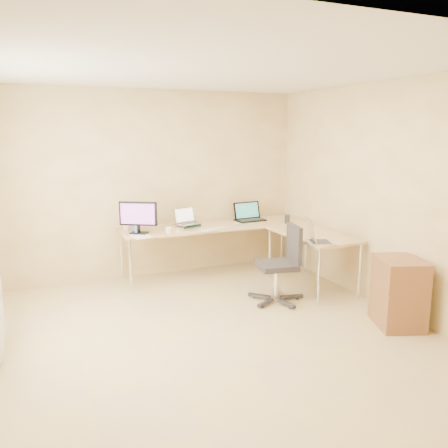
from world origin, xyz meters
name	(u,v)px	position (x,y,z in m)	size (l,w,h in m)	color
floor	(217,334)	(0.00, 0.00, 0.00)	(4.50, 4.50, 0.00)	tan
ceiling	(216,68)	(0.00, 0.00, 2.60)	(4.50, 4.50, 0.00)	white
wall_back	(156,184)	(0.00, 2.25, 1.30)	(4.50, 4.50, 0.00)	beige
wall_front	(376,273)	(0.00, -2.25, 1.30)	(4.50, 4.50, 0.00)	beige
wall_right	(386,197)	(2.10, 0.00, 1.30)	(4.50, 4.50, 0.00)	beige
desk_main	(215,250)	(0.72, 1.85, 0.36)	(2.65, 0.70, 0.73)	tan
desk_return	(312,260)	(1.70, 0.85, 0.36)	(0.70, 1.30, 0.73)	tan
monitor	(138,218)	(-0.39, 1.72, 0.94)	(0.50, 0.16, 0.43)	black
book_stack	(191,223)	(0.42, 1.99, 0.75)	(0.20, 0.27, 0.05)	#196466
laptop_center	(188,216)	(0.34, 1.87, 0.88)	(0.34, 0.26, 0.22)	#B0B0B0
laptop_black	(250,212)	(1.34, 1.96, 0.87)	(0.43, 0.32, 0.27)	black
keyboard	(214,229)	(0.60, 1.55, 0.74)	(0.38, 0.11, 0.02)	silver
mouse	(236,224)	(1.01, 1.73, 0.75)	(0.09, 0.06, 0.03)	silver
mug	(169,230)	(-0.03, 1.58, 0.77)	(0.09, 0.09, 0.08)	white
cd_stack	(179,228)	(0.18, 1.78, 0.75)	(0.13, 0.13, 0.03)	silver
water_bottle	(137,224)	(-0.40, 1.76, 0.86)	(0.07, 0.07, 0.25)	#3D72B7
papers	(141,236)	(-0.40, 1.56, 0.73)	(0.22, 0.32, 0.01)	silver
white_box	(132,226)	(-0.40, 2.05, 0.77)	(0.21, 0.16, 0.08)	beige
desk_fan	(134,218)	(-0.37, 2.05, 0.89)	(0.24, 0.24, 0.31)	silver
black_cup	(287,219)	(1.73, 1.55, 0.79)	(0.07, 0.07, 0.13)	black
laptop_return	(320,233)	(1.48, 0.37, 0.85)	(0.29, 0.37, 0.25)	silver
office_chair	(277,262)	(1.01, 0.57, 0.50)	(0.57, 0.57, 0.95)	#282424
cabinet	(399,293)	(1.85, -0.56, 0.36)	(0.44, 0.54, 0.75)	#9E6645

